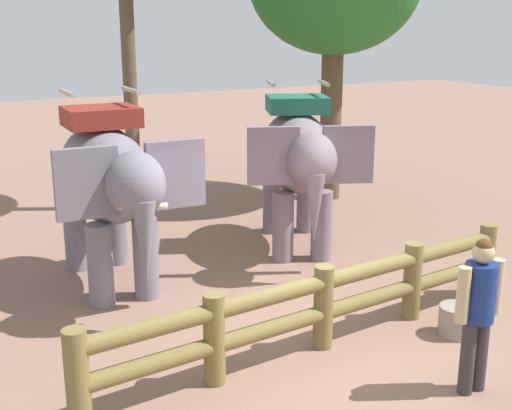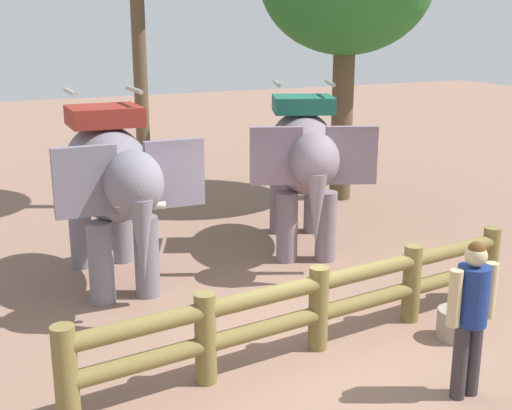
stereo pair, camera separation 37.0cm
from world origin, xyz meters
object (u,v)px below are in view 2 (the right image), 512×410
Objects in this scene: elephant_near_left at (111,179)px; feed_bucket at (455,324)px; tourist_woman_in_black at (471,309)px; log_fence at (319,302)px; elephant_center at (304,158)px.

elephant_near_left is 5.17m from feed_bucket.
tourist_woman_in_black is at bearing -61.91° from elephant_near_left.
log_fence is 1.84× the size of elephant_center.
log_fence is 1.85× the size of elephant_near_left.
elephant_near_left is at bearing 118.09° from tourist_woman_in_black.
elephant_center is (1.69, 3.31, 1.03)m from log_fence.
log_fence is 1.82m from feed_bucket.
elephant_near_left is at bearing -176.36° from elephant_center.
elephant_center is 1.99× the size of tourist_woman_in_black.
tourist_woman_in_black is at bearing -62.48° from log_fence.
log_fence is 3.68m from elephant_near_left.
tourist_woman_in_black reaches higher than log_fence.
feed_bucket is at bearing -17.82° from log_fence.
elephant_near_left reaches higher than log_fence.
elephant_center is at bearing 89.93° from feed_bucket.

